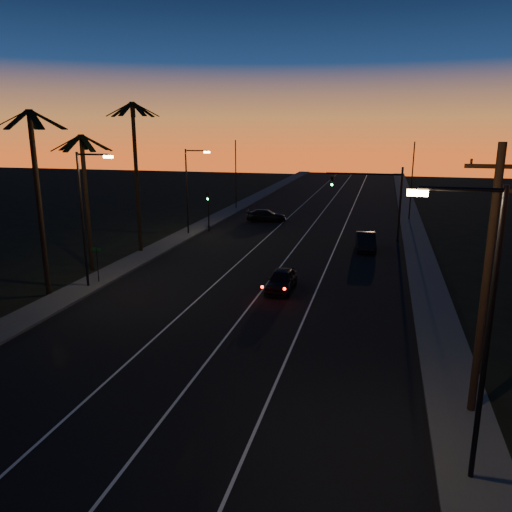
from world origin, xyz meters
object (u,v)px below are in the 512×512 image
(lead_car, at_px, (281,280))
(right_car, at_px, (366,241))
(signal_mast, at_px, (375,190))
(utility_pole, at_px, (487,278))
(cross_car, at_px, (266,216))

(lead_car, distance_m, right_car, 13.88)
(right_car, bearing_deg, signal_mast, 83.77)
(utility_pole, xyz_separation_m, lead_car, (-9.87, 12.71, -4.60))
(utility_pole, bearing_deg, lead_car, 127.83)
(signal_mast, height_order, right_car, signal_mast)
(signal_mast, relative_size, lead_car, 1.54)
(utility_pole, height_order, signal_mast, utility_pole)
(signal_mast, bearing_deg, utility_pole, -81.53)
(signal_mast, height_order, lead_car, signal_mast)
(right_car, bearing_deg, lead_car, -110.83)
(signal_mast, relative_size, cross_car, 1.44)
(utility_pole, relative_size, lead_car, 2.16)
(utility_pole, distance_m, lead_car, 16.74)
(signal_mast, height_order, cross_car, signal_mast)
(lead_car, relative_size, cross_car, 0.94)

